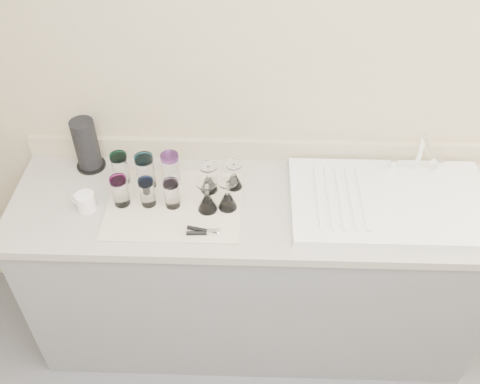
{
  "coord_description": "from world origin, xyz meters",
  "views": [
    {
      "loc": [
        -0.02,
        -0.4,
        2.44
      ],
      "look_at": [
        -0.07,
        1.15,
        1.0
      ],
      "focal_mm": 40.0,
      "sensor_mm": 36.0,
      "label": 1
    }
  ],
  "objects_px": {
    "goblet_front_right": "(228,198)",
    "goblet_back_left": "(209,182)",
    "goblet_back_right": "(234,179)",
    "paper_towel_roll": "(87,145)",
    "tumbler_cyan": "(146,171)",
    "can_opener": "(203,232)",
    "tumbler_magenta": "(120,191)",
    "tumbler_teal": "(120,168)",
    "white_mug": "(85,202)",
    "tumbler_lavender": "(172,193)",
    "sink_unit": "(391,201)",
    "tumbler_blue": "(147,192)",
    "goblet_front_left": "(207,200)",
    "tumbler_purple": "(171,169)"
  },
  "relations": [
    {
      "from": "goblet_front_right",
      "to": "goblet_back_left",
      "type": "bearing_deg",
      "value": 129.3
    },
    {
      "from": "goblet_back_right",
      "to": "paper_towel_roll",
      "type": "bearing_deg",
      "value": 169.11
    },
    {
      "from": "goblet_back_right",
      "to": "tumbler_cyan",
      "type": "bearing_deg",
      "value": -179.22
    },
    {
      "from": "can_opener",
      "to": "tumbler_magenta",
      "type": "bearing_deg",
      "value": 155.67
    },
    {
      "from": "paper_towel_roll",
      "to": "tumbler_teal",
      "type": "bearing_deg",
      "value": -32.4
    },
    {
      "from": "tumbler_magenta",
      "to": "white_mug",
      "type": "height_order",
      "value": "tumbler_magenta"
    },
    {
      "from": "tumbler_lavender",
      "to": "sink_unit",
      "type": "bearing_deg",
      "value": 2.59
    },
    {
      "from": "tumbler_blue",
      "to": "paper_towel_roll",
      "type": "distance_m",
      "value": 0.38
    },
    {
      "from": "paper_towel_roll",
      "to": "tumbler_magenta",
      "type": "bearing_deg",
      "value": -52.17
    },
    {
      "from": "goblet_front_right",
      "to": "goblet_back_right",
      "type": "bearing_deg",
      "value": 80.33
    },
    {
      "from": "tumbler_teal",
      "to": "goblet_front_left",
      "type": "distance_m",
      "value": 0.41
    },
    {
      "from": "tumbler_cyan",
      "to": "tumbler_purple",
      "type": "xyz_separation_m",
      "value": [
        0.1,
        0.02,
        -0.0
      ]
    },
    {
      "from": "sink_unit",
      "to": "tumbler_blue",
      "type": "relative_size",
      "value": 6.44
    },
    {
      "from": "tumbler_teal",
      "to": "tumbler_cyan",
      "type": "xyz_separation_m",
      "value": [
        0.11,
        -0.03,
        0.01
      ]
    },
    {
      "from": "sink_unit",
      "to": "tumbler_purple",
      "type": "xyz_separation_m",
      "value": [
        -0.92,
        0.1,
        0.07
      ]
    },
    {
      "from": "tumbler_blue",
      "to": "tumbler_lavender",
      "type": "xyz_separation_m",
      "value": [
        0.1,
        -0.01,
        0.0
      ]
    },
    {
      "from": "goblet_front_right",
      "to": "paper_towel_roll",
      "type": "relative_size",
      "value": 0.58
    },
    {
      "from": "tumbler_blue",
      "to": "paper_towel_roll",
      "type": "bearing_deg",
      "value": 141.1
    },
    {
      "from": "tumbler_purple",
      "to": "goblet_back_left",
      "type": "bearing_deg",
      "value": -13.25
    },
    {
      "from": "sink_unit",
      "to": "tumbler_lavender",
      "type": "relative_size",
      "value": 6.42
    },
    {
      "from": "tumbler_teal",
      "to": "goblet_front_right",
      "type": "bearing_deg",
      "value": -17.63
    },
    {
      "from": "tumbler_cyan",
      "to": "tumbler_magenta",
      "type": "bearing_deg",
      "value": -127.59
    },
    {
      "from": "goblet_back_left",
      "to": "can_opener",
      "type": "distance_m",
      "value": 0.25
    },
    {
      "from": "tumbler_magenta",
      "to": "goblet_front_left",
      "type": "xyz_separation_m",
      "value": [
        0.35,
        -0.02,
        -0.02
      ]
    },
    {
      "from": "tumbler_teal",
      "to": "tumbler_cyan",
      "type": "height_order",
      "value": "tumbler_cyan"
    },
    {
      "from": "tumbler_blue",
      "to": "can_opener",
      "type": "bearing_deg",
      "value": -33.71
    },
    {
      "from": "tumbler_magenta",
      "to": "can_opener",
      "type": "bearing_deg",
      "value": -24.33
    },
    {
      "from": "goblet_back_left",
      "to": "paper_towel_roll",
      "type": "relative_size",
      "value": 0.54
    },
    {
      "from": "goblet_front_right",
      "to": "tumbler_magenta",
      "type": "bearing_deg",
      "value": 178.98
    },
    {
      "from": "tumbler_cyan",
      "to": "paper_towel_roll",
      "type": "bearing_deg",
      "value": 154.8
    },
    {
      "from": "tumbler_lavender",
      "to": "goblet_back_left",
      "type": "height_order",
      "value": "goblet_back_left"
    },
    {
      "from": "tumbler_cyan",
      "to": "white_mug",
      "type": "bearing_deg",
      "value": -148.32
    },
    {
      "from": "tumbler_teal",
      "to": "can_opener",
      "type": "relative_size",
      "value": 1.08
    },
    {
      "from": "goblet_back_right",
      "to": "paper_towel_roll",
      "type": "height_order",
      "value": "paper_towel_roll"
    },
    {
      "from": "tumbler_blue",
      "to": "white_mug",
      "type": "relative_size",
      "value": 1.1
    },
    {
      "from": "sink_unit",
      "to": "tumbler_magenta",
      "type": "distance_m",
      "value": 1.11
    },
    {
      "from": "white_mug",
      "to": "paper_towel_roll",
      "type": "bearing_deg",
      "value": 99.5
    },
    {
      "from": "paper_towel_roll",
      "to": "goblet_back_right",
      "type": "bearing_deg",
      "value": -10.89
    },
    {
      "from": "tumbler_purple",
      "to": "goblet_front_right",
      "type": "xyz_separation_m",
      "value": [
        0.25,
        -0.14,
        -0.03
      ]
    },
    {
      "from": "sink_unit",
      "to": "goblet_back_right",
      "type": "height_order",
      "value": "sink_unit"
    },
    {
      "from": "tumbler_cyan",
      "to": "tumbler_magenta",
      "type": "xyz_separation_m",
      "value": [
        -0.09,
        -0.11,
        -0.01
      ]
    },
    {
      "from": "goblet_front_left",
      "to": "can_opener",
      "type": "relative_size",
      "value": 1.1
    },
    {
      "from": "sink_unit",
      "to": "tumbler_cyan",
      "type": "relative_size",
      "value": 5.22
    },
    {
      "from": "tumbler_purple",
      "to": "white_mug",
      "type": "distance_m",
      "value": 0.37
    },
    {
      "from": "tumbler_magenta",
      "to": "tumbler_purple",
      "type": "bearing_deg",
      "value": 34.85
    },
    {
      "from": "tumbler_teal",
      "to": "goblet_back_left",
      "type": "xyz_separation_m",
      "value": [
        0.38,
        -0.04,
        -0.03
      ]
    },
    {
      "from": "goblet_front_left",
      "to": "paper_towel_roll",
      "type": "height_order",
      "value": "paper_towel_roll"
    },
    {
      "from": "goblet_front_left",
      "to": "white_mug",
      "type": "distance_m",
      "value": 0.5
    },
    {
      "from": "sink_unit",
      "to": "white_mug",
      "type": "relative_size",
      "value": 7.1
    },
    {
      "from": "sink_unit",
      "to": "paper_towel_roll",
      "type": "distance_m",
      "value": 1.31
    }
  ]
}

